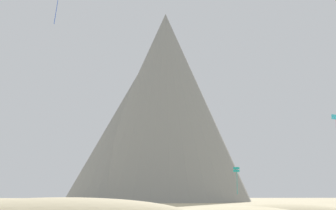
# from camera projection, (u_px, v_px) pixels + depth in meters

# --- Properties ---
(rock_massif) EXTENTS (66.95, 65.25, 58.89)m
(rock_massif) POSITION_uv_depth(u_px,v_px,m) (156.00, 114.00, 142.97)
(rock_massif) COLOR gray
(rock_massif) RESTS_ON ground_plane
(kite_teal_low) EXTENTS (1.20, 1.20, 4.88)m
(kite_teal_low) POSITION_uv_depth(u_px,v_px,m) (236.00, 170.00, 84.98)
(kite_teal_low) COLOR teal
(kite_cyan_mid) EXTENTS (1.26, 1.29, 5.18)m
(kite_cyan_mid) POSITION_uv_depth(u_px,v_px,m) (335.00, 118.00, 77.25)
(kite_cyan_mid) COLOR #33BCDB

